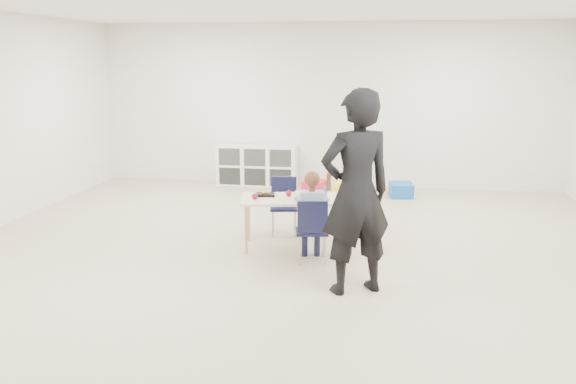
% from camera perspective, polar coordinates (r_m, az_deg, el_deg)
% --- Properties ---
extents(room, '(9.00, 9.02, 2.80)m').
position_cam_1_polar(room, '(6.19, -0.68, 5.11)').
color(room, '#B6AB8C').
rests_on(room, ground).
extents(table, '(1.39, 0.86, 0.59)m').
position_cam_1_polar(table, '(7.19, 0.83, -2.82)').
color(table, beige).
rests_on(table, ground).
extents(chair_near, '(0.40, 0.38, 0.71)m').
position_cam_1_polar(chair_near, '(6.65, 2.24, -3.57)').
color(chair_near, black).
rests_on(chair_near, ground).
extents(chair_far, '(0.40, 0.38, 0.71)m').
position_cam_1_polar(chair_far, '(7.70, -0.38, -1.37)').
color(chair_far, black).
rests_on(chair_far, ground).
extents(child, '(0.55, 0.55, 1.12)m').
position_cam_1_polar(child, '(6.60, 2.25, -1.86)').
color(child, '#A5BCDF').
rests_on(child, chair_near).
extents(lunch_tray_near, '(0.24, 0.20, 0.03)m').
position_cam_1_polar(lunch_tray_near, '(7.16, 1.84, -0.34)').
color(lunch_tray_near, black).
rests_on(lunch_tray_near, table).
extents(lunch_tray_far, '(0.24, 0.20, 0.03)m').
position_cam_1_polar(lunch_tray_far, '(7.22, -2.12, -0.25)').
color(lunch_tray_far, black).
rests_on(lunch_tray_far, table).
extents(milk_carton, '(0.08, 0.08, 0.10)m').
position_cam_1_polar(milk_carton, '(6.99, 0.94, -0.36)').
color(milk_carton, white).
rests_on(milk_carton, table).
extents(bread_roll, '(0.09, 0.09, 0.07)m').
position_cam_1_polar(bread_roll, '(7.00, 3.43, -0.49)').
color(bread_roll, tan).
rests_on(bread_roll, table).
extents(apple_near, '(0.07, 0.07, 0.07)m').
position_cam_1_polar(apple_near, '(7.18, 0.08, -0.13)').
color(apple_near, maroon).
rests_on(apple_near, table).
extents(apple_far, '(0.07, 0.07, 0.07)m').
position_cam_1_polar(apple_far, '(7.04, -3.13, -0.41)').
color(apple_far, maroon).
rests_on(apple_far, table).
extents(cubby_shelf, '(1.40, 0.40, 0.70)m').
position_cam_1_polar(cubby_shelf, '(10.73, -2.90, 2.50)').
color(cubby_shelf, white).
rests_on(cubby_shelf, ground).
extents(adult, '(0.84, 0.74, 1.93)m').
position_cam_1_polar(adult, '(5.68, 6.38, -0.08)').
color(adult, black).
rests_on(adult, ground).
extents(bin_red, '(0.42, 0.49, 0.21)m').
position_cam_1_polar(bin_red, '(10.14, 2.55, 0.51)').
color(bin_red, red).
rests_on(bin_red, ground).
extents(bin_yellow, '(0.40, 0.48, 0.21)m').
position_cam_1_polar(bin_yellow, '(10.05, 5.46, 0.37)').
color(bin_yellow, yellow).
rests_on(bin_yellow, ground).
extents(bin_blue, '(0.41, 0.50, 0.22)m').
position_cam_1_polar(bin_blue, '(10.01, 10.53, 0.20)').
color(bin_blue, '#164FA6').
rests_on(bin_blue, ground).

